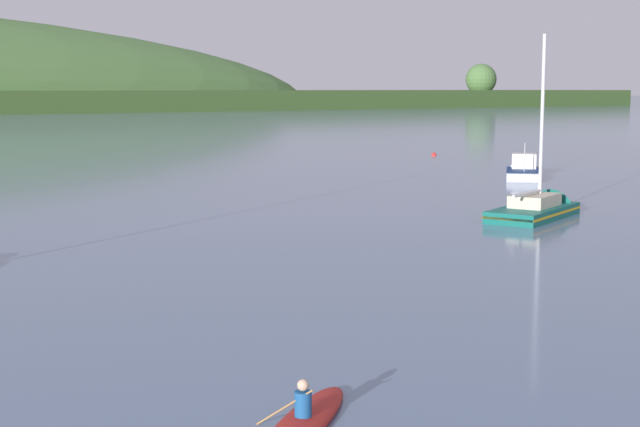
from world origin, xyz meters
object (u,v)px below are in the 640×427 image
sailboat_near_mooring (540,213)px  canoe_with_paddler (303,423)px  mooring_buoy_foreground (434,155)px  fishing_boat_moored (524,172)px

sailboat_near_mooring → canoe_with_paddler: sailboat_near_mooring is taller
sailboat_near_mooring → canoe_with_paddler: (-25.06, -17.46, -0.06)m
sailboat_near_mooring → mooring_buoy_foreground: (23.44, 34.96, -0.15)m
sailboat_near_mooring → mooring_buoy_foreground: 42.09m
sailboat_near_mooring → fishing_boat_moored: 19.98m
canoe_with_paddler → mooring_buoy_foreground: bearing=-171.5°
fishing_boat_moored → mooring_buoy_foreground: size_ratio=9.41×
mooring_buoy_foreground → sailboat_near_mooring: bearing=-123.8°
fishing_boat_moored → sailboat_near_mooring: bearing=-178.3°
fishing_boat_moored → canoe_with_paddler: 50.29m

